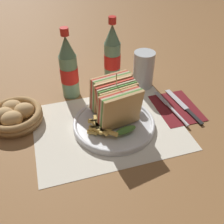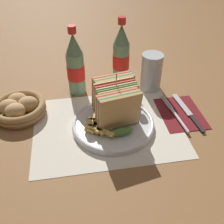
% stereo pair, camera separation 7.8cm
% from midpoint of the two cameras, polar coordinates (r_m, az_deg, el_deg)
% --- Properties ---
extents(ground_plane, '(4.00, 4.00, 0.00)m').
position_cam_midpoint_polar(ground_plane, '(0.81, -0.86, -1.67)').
color(ground_plane, olive).
extents(placemat, '(0.44, 0.33, 0.00)m').
position_cam_midpoint_polar(placemat, '(0.79, -3.60, -3.30)').
color(placemat, silver).
rests_on(placemat, ground_plane).
extents(plate_main, '(0.24, 0.24, 0.02)m').
position_cam_midpoint_polar(plate_main, '(0.78, -2.42, -2.70)').
color(plate_main, white).
rests_on(plate_main, ground_plane).
extents(club_sandwich, '(0.13, 0.18, 0.16)m').
position_cam_midpoint_polar(club_sandwich, '(0.75, -2.09, 2.05)').
color(club_sandwich, tan).
rests_on(club_sandwich, plate_main).
extents(fries_pile, '(0.08, 0.10, 0.02)m').
position_cam_midpoint_polar(fries_pile, '(0.74, -5.57, -3.39)').
color(fries_pile, '#E0B756').
rests_on(fries_pile, plate_main).
extents(ketchup_blob, '(0.05, 0.04, 0.02)m').
position_cam_midpoint_polar(ketchup_blob, '(0.77, -5.11, -1.92)').
color(ketchup_blob, maroon).
rests_on(ketchup_blob, plate_main).
extents(napkin, '(0.13, 0.17, 0.00)m').
position_cam_midpoint_polar(napkin, '(0.87, 11.47, 0.77)').
color(napkin, maroon).
rests_on(napkin, ground_plane).
extents(fork, '(0.03, 0.19, 0.01)m').
position_cam_midpoint_polar(fork, '(0.85, 10.80, 0.12)').
color(fork, silver).
rests_on(fork, napkin).
extents(knife, '(0.03, 0.20, 0.00)m').
position_cam_midpoint_polar(knife, '(0.88, 12.92, 1.14)').
color(knife, black).
rests_on(knife, napkin).
extents(coke_bottle_near, '(0.06, 0.06, 0.24)m').
position_cam_midpoint_polar(coke_bottle_near, '(0.88, -11.95, 9.15)').
color(coke_bottle_near, slate).
rests_on(coke_bottle_near, ground_plane).
extents(coke_bottle_far, '(0.06, 0.06, 0.24)m').
position_cam_midpoint_polar(coke_bottle_far, '(0.95, -2.33, 12.17)').
color(coke_bottle_far, slate).
rests_on(coke_bottle_far, ground_plane).
extents(glass_near, '(0.07, 0.07, 0.13)m').
position_cam_midpoint_polar(glass_near, '(0.94, 4.50, 9.13)').
color(glass_near, silver).
rests_on(glass_near, ground_plane).
extents(bread_basket, '(0.16, 0.16, 0.06)m').
position_cam_midpoint_polar(bread_basket, '(0.85, -22.93, -0.76)').
color(bread_basket, '#AD8451').
rests_on(bread_basket, ground_plane).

